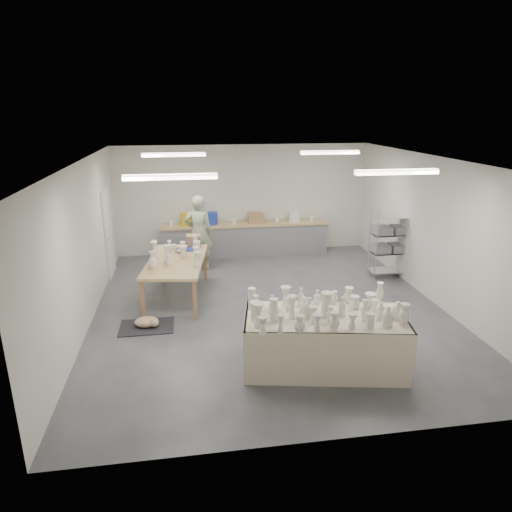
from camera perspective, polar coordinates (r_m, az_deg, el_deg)
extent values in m
plane|color=#424449|center=(9.47, 1.60, -6.48)|extent=(8.00, 8.00, 0.00)
cube|color=white|center=(8.67, 1.78, 11.82)|extent=(7.00, 8.00, 0.02)
cube|color=silver|center=(12.80, -1.61, 7.07)|extent=(7.00, 0.02, 3.00)
cube|color=silver|center=(5.33, 9.69, -9.27)|extent=(7.00, 0.02, 3.00)
cube|color=silver|center=(9.01, -20.77, 1.22)|extent=(0.02, 8.00, 3.00)
cube|color=silver|center=(10.18, 21.48, 2.96)|extent=(0.02, 8.00, 3.00)
cube|color=white|center=(11.59, -17.96, 2.75)|extent=(0.05, 0.90, 2.10)
cube|color=white|center=(7.04, -10.64, 9.70)|extent=(1.40, 0.12, 0.08)
cube|color=white|center=(7.82, 17.19, 10.01)|extent=(1.40, 0.12, 0.08)
cube|color=white|center=(10.52, -10.23, 12.36)|extent=(1.40, 0.12, 0.08)
cube|color=white|center=(11.05, 9.24, 12.67)|extent=(1.40, 0.12, 0.08)
cube|color=tan|center=(12.63, -1.40, 3.99)|extent=(4.60, 0.60, 0.06)
cube|color=slate|center=(12.74, -1.39, 2.03)|extent=(4.60, 0.55, 0.84)
cylinder|color=gold|center=(12.48, -8.73, 4.56)|extent=(0.30, 0.30, 0.34)
cylinder|color=#1F3BA8|center=(12.50, -5.52, 4.71)|extent=(0.30, 0.30, 0.34)
cylinder|color=white|center=(12.83, 4.82, 5.08)|extent=(0.30, 0.30, 0.34)
cube|color=#9B714B|center=(12.63, -0.05, 4.79)|extent=(0.40, 0.30, 0.28)
cylinder|color=white|center=(12.51, -10.55, 4.03)|extent=(0.10, 0.10, 0.14)
cylinder|color=white|center=(12.57, -2.76, 4.38)|extent=(0.10, 0.10, 0.14)
cylinder|color=white|center=(12.75, 2.62, 4.57)|extent=(0.10, 0.10, 0.14)
cylinder|color=white|center=(12.98, 6.96, 4.70)|extent=(0.10, 0.10, 0.14)
cylinder|color=silver|center=(11.02, 14.87, 1.45)|extent=(0.02, 0.02, 1.80)
cylinder|color=silver|center=(11.38, 18.75, 1.61)|extent=(0.02, 0.02, 1.80)
cylinder|color=silver|center=(11.40, 14.00, 2.08)|extent=(0.02, 0.02, 1.80)
cylinder|color=silver|center=(11.75, 17.79, 2.21)|extent=(0.02, 0.02, 1.80)
cube|color=silver|center=(11.60, 16.05, -1.71)|extent=(0.88, 0.48, 0.02)
cube|color=silver|center=(11.46, 16.25, 0.41)|extent=(0.88, 0.48, 0.02)
cube|color=silver|center=(11.34, 16.44, 2.57)|extent=(0.88, 0.48, 0.02)
cube|color=silver|center=(11.24, 16.64, 4.79)|extent=(0.88, 0.48, 0.02)
cube|color=slate|center=(11.34, 15.29, 0.93)|extent=(0.38, 0.42, 0.18)
cube|color=slate|center=(11.52, 17.29, 1.02)|extent=(0.38, 0.42, 0.18)
cube|color=slate|center=(11.22, 15.48, 3.13)|extent=(0.38, 0.42, 0.18)
cube|color=slate|center=(11.41, 17.50, 3.19)|extent=(0.38, 0.42, 0.18)
cube|color=olive|center=(7.37, 8.49, -10.85)|extent=(2.35, 1.39, 0.77)
cube|color=beige|center=(7.16, 8.66, -7.54)|extent=(2.65, 1.61, 0.03)
cube|color=beige|center=(6.89, 9.92, -12.68)|extent=(2.44, 0.49, 0.87)
cube|color=beige|center=(7.83, 7.28, -8.58)|extent=(2.44, 0.49, 0.87)
cube|color=tan|center=(9.82, -9.97, -0.64)|extent=(1.45, 2.43, 0.06)
cube|color=olive|center=(8.99, -13.11, -5.55)|extent=(0.08, 0.08, 0.80)
cube|color=olive|center=(8.96, -6.67, -5.26)|extent=(0.08, 0.08, 0.80)
cube|color=olive|center=(11.00, -12.42, -1.12)|extent=(0.08, 0.08, 0.80)
cube|color=olive|center=(10.98, -7.17, -0.87)|extent=(0.08, 0.08, 0.80)
ellipsoid|color=silver|center=(10.30, -9.41, 0.73)|extent=(0.26, 0.26, 0.12)
cylinder|color=#1F3BA8|center=(10.44, -8.14, 0.83)|extent=(0.26, 0.26, 0.03)
cylinder|color=white|center=(10.52, -10.23, 1.11)|extent=(0.11, 0.11, 0.12)
cube|color=#9B714B|center=(10.64, -7.82, 1.89)|extent=(0.32, 0.26, 0.28)
cube|color=black|center=(8.91, -13.49, -8.59)|extent=(1.00, 0.70, 0.02)
ellipsoid|color=white|center=(8.86, -13.54, -7.99)|extent=(0.48, 0.37, 0.19)
sphere|color=white|center=(8.75, -12.60, -8.14)|extent=(0.16, 0.16, 0.16)
imported|color=#93A781|center=(11.50, -7.20, 2.89)|extent=(0.73, 0.50, 1.91)
cylinder|color=#B33019|center=(11.94, -7.13, 0.14)|extent=(0.43, 0.43, 0.04)
cylinder|color=silver|center=(11.94, -6.48, -0.59)|extent=(0.02, 0.02, 0.28)
cylinder|color=silver|center=(12.11, -7.21, -0.35)|extent=(0.02, 0.02, 0.28)
cylinder|color=silver|center=(11.91, -7.59, -0.70)|extent=(0.02, 0.02, 0.28)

